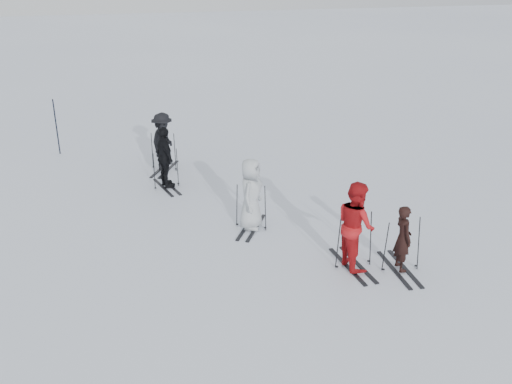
% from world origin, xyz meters
% --- Properties ---
extents(ground, '(120.00, 120.00, 0.00)m').
position_xyz_m(ground, '(0.00, 0.00, 0.00)').
color(ground, silver).
rests_on(ground, ground).
extents(skier_near_dark, '(0.39, 0.56, 1.50)m').
position_xyz_m(skier_near_dark, '(2.56, -1.79, 0.75)').
color(skier_near_dark, black).
rests_on(skier_near_dark, ground).
extents(skier_red, '(0.81, 1.01, 1.98)m').
position_xyz_m(skier_red, '(1.62, -1.38, 0.99)').
color(skier_red, '#AE1317').
rests_on(skier_red, ground).
extents(skier_grey, '(0.95, 1.06, 1.83)m').
position_xyz_m(skier_grey, '(-0.11, 1.06, 0.91)').
color(skier_grey, '#AAB1B4').
rests_on(skier_grey, ground).
extents(skier_uphill_left, '(0.69, 1.15, 1.83)m').
position_xyz_m(skier_uphill_left, '(-1.89, 4.35, 0.91)').
color(skier_uphill_left, black).
rests_on(skier_uphill_left, ground).
extents(skier_uphill_far, '(1.16, 1.37, 1.84)m').
position_xyz_m(skier_uphill_far, '(-1.79, 5.91, 0.92)').
color(skier_uphill_far, black).
rests_on(skier_uphill_far, ground).
extents(skis_near_dark, '(1.77, 1.00, 1.26)m').
position_xyz_m(skis_near_dark, '(2.56, -1.79, 0.63)').
color(skis_near_dark, black).
rests_on(skis_near_dark, ground).
extents(skis_red, '(1.84, 1.06, 1.30)m').
position_xyz_m(skis_red, '(1.62, -1.38, 0.65)').
color(skis_red, black).
rests_on(skis_red, ground).
extents(skis_grey, '(1.88, 1.59, 1.21)m').
position_xyz_m(skis_grey, '(-0.11, 1.06, 0.61)').
color(skis_grey, black).
rests_on(skis_grey, ground).
extents(skis_uphill_left, '(1.78, 1.23, 1.18)m').
position_xyz_m(skis_uphill_left, '(-1.89, 4.35, 0.59)').
color(skis_uphill_left, black).
rests_on(skis_uphill_left, ground).
extents(skis_uphill_far, '(1.96, 1.61, 1.26)m').
position_xyz_m(skis_uphill_far, '(-1.79, 5.91, 0.63)').
color(skis_uphill_far, black).
rests_on(skis_uphill_far, ground).
extents(piste_marker, '(0.05, 0.05, 1.94)m').
position_xyz_m(piste_marker, '(-5.16, 8.42, 0.97)').
color(piste_marker, black).
rests_on(piste_marker, ground).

